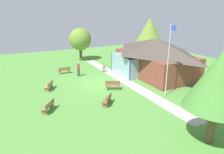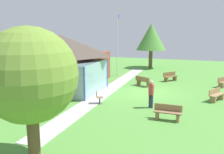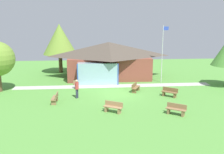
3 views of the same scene
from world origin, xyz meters
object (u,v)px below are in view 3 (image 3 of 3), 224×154
(flagpole, at_px, (163,52))
(bench_rear_near_path, at_px, (135,88))
(bench_front_center, at_px, (113,107))
(bench_mid_left, at_px, (55,98))
(bench_front_right, at_px, (176,110))
(pavilion, at_px, (108,59))
(visitor_strolling_lawn, at_px, (77,87))
(tree_behind_pavilion_left, at_px, (60,39))
(patio_chair_west, at_px, (76,85))
(bench_mid_right, at_px, (170,92))

(flagpole, xyz_separation_m, bench_rear_near_path, (-3.64, -3.57, -3.14))
(bench_front_center, distance_m, bench_mid_left, 5.50)
(bench_front_right, bearing_deg, bench_rear_near_path, -38.08)
(pavilion, xyz_separation_m, bench_mid_left, (-5.27, -9.61, -1.89))
(bench_front_right, bearing_deg, visitor_strolling_lawn, 2.95)
(bench_mid_left, bearing_deg, pavilion, -27.67)
(pavilion, distance_m, tree_behind_pavilion_left, 7.69)
(bench_rear_near_path, bearing_deg, visitor_strolling_lawn, -45.75)
(patio_chair_west, bearing_deg, bench_mid_right, 131.03)
(flagpole, bearing_deg, bench_rear_near_path, -135.51)
(pavilion, distance_m, bench_rear_near_path, 7.28)
(patio_chair_west, height_order, tree_behind_pavilion_left, tree_behind_pavilion_left)
(visitor_strolling_lawn, bearing_deg, flagpole, 150.00)
(pavilion, xyz_separation_m, flagpole, (5.89, -3.08, 1.24))
(bench_mid_right, distance_m, patio_chair_west, 9.63)
(flagpole, distance_m, bench_front_right, 10.76)
(flagpole, xyz_separation_m, patio_chair_west, (-9.66, -1.86, -3.12))
(bench_rear_near_path, relative_size, patio_chair_west, 1.78)
(bench_rear_near_path, height_order, visitor_strolling_lawn, visitor_strolling_lawn)
(tree_behind_pavilion_left, bearing_deg, visitor_strolling_lawn, -77.00)
(pavilion, distance_m, bench_front_right, 14.01)
(pavilion, height_order, bench_front_right, pavilion)
(pavilion, xyz_separation_m, tree_behind_pavilion_left, (-6.27, 3.85, 2.22))
(bench_front_right, xyz_separation_m, bench_rear_near_path, (-1.94, 6.58, 0.00))
(patio_chair_west, bearing_deg, tree_behind_pavilion_left, -100.58)
(bench_front_center, distance_m, bench_front_right, 4.77)
(bench_mid_right, bearing_deg, pavilion, -19.32)
(bench_front_right, xyz_separation_m, visitor_strolling_lawn, (-7.65, 4.88, 0.62))
(bench_rear_near_path, bearing_deg, pavilion, -133.60)
(bench_mid_left, xyz_separation_m, visitor_strolling_lawn, (1.81, 1.25, 0.62))
(visitor_strolling_lawn, distance_m, tree_behind_pavilion_left, 13.01)
(flagpole, xyz_separation_m, tree_behind_pavilion_left, (-12.17, 6.94, 0.98))
(bench_mid_right, bearing_deg, bench_mid_left, 45.33)
(bench_front_right, relative_size, visitor_strolling_lawn, 0.85)
(pavilion, height_order, bench_mid_left, pavilion)
(bench_front_center, distance_m, bench_rear_near_path, 6.31)
(patio_chair_west, relative_size, tree_behind_pavilion_left, 0.13)
(bench_front_center, xyz_separation_m, bench_front_right, (4.68, -0.90, 0.00))
(bench_rear_near_path, distance_m, visitor_strolling_lawn, 5.99)
(bench_rear_near_path, height_order, tree_behind_pavilion_left, tree_behind_pavilion_left)
(bench_rear_near_path, bearing_deg, patio_chair_west, -78.19)
(bench_front_center, height_order, bench_front_right, same)
(flagpole, distance_m, patio_chair_west, 10.32)
(bench_mid_left, bearing_deg, visitor_strolling_lawn, -54.25)
(visitor_strolling_lawn, relative_size, tree_behind_pavilion_left, 0.27)
(pavilion, xyz_separation_m, bench_rear_near_path, (2.25, -6.66, -1.89))
(pavilion, height_order, flagpole, flagpole)
(flagpole, bearing_deg, bench_mid_right, -97.79)
(bench_front_center, relative_size, tree_behind_pavilion_left, 0.23)
(patio_chair_west, bearing_deg, bench_front_right, 107.33)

